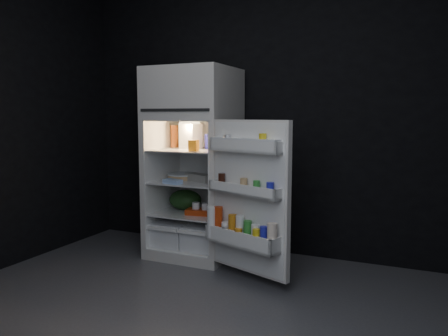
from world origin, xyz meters
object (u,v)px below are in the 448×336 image
at_px(milk_jug, 191,136).
at_px(egg_carton, 199,178).
at_px(fridge_door, 247,200).
at_px(yogurt_tray, 202,212).
at_px(refrigerator, 195,156).

bearing_deg(milk_jug, egg_carton, -18.10).
bearing_deg(fridge_door, milk_jug, 146.68).
bearing_deg(yogurt_tray, fridge_door, -40.52).
bearing_deg(egg_carton, milk_jug, 175.21).
bearing_deg(egg_carton, refrigerator, 164.57).
height_order(fridge_door, egg_carton, fridge_door).
xyz_separation_m(refrigerator, egg_carton, (0.08, -0.06, -0.19)).
height_order(fridge_door, milk_jug, fridge_door).
bearing_deg(fridge_door, yogurt_tray, 147.33).
xyz_separation_m(refrigerator, fridge_door, (0.73, -0.51, -0.28)).
bearing_deg(refrigerator, egg_carton, -38.08).
distance_m(egg_carton, yogurt_tray, 0.32).
xyz_separation_m(milk_jug, egg_carton, (0.12, -0.06, -0.38)).
height_order(refrigerator, milk_jug, refrigerator).
bearing_deg(yogurt_tray, milk_jug, 136.66).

